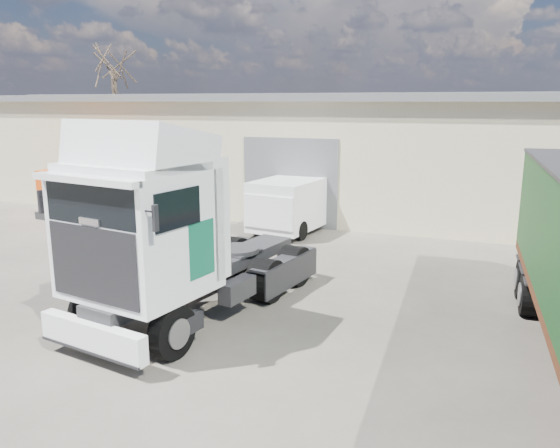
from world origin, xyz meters
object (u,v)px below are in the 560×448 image
(panel_van, at_px, (297,203))
(orange_skip, at_px, (81,197))
(bare_tree, at_px, (112,56))
(tractor_unit, at_px, (169,242))

(panel_van, relative_size, orange_skip, 1.52)
(panel_van, xyz_separation_m, orange_skip, (-9.51, -1.40, -0.16))
(bare_tree, height_order, orange_skip, bare_tree)
(orange_skip, bearing_deg, panel_van, 11.87)
(bare_tree, distance_m, orange_skip, 15.40)
(panel_van, height_order, orange_skip, orange_skip)
(bare_tree, distance_m, tractor_unit, 27.31)
(panel_van, distance_m, orange_skip, 9.61)
(tractor_unit, height_order, panel_van, tractor_unit)
(bare_tree, relative_size, tractor_unit, 1.32)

